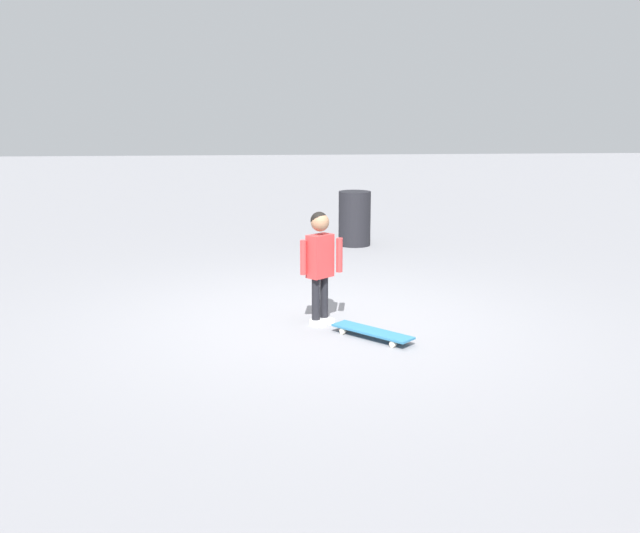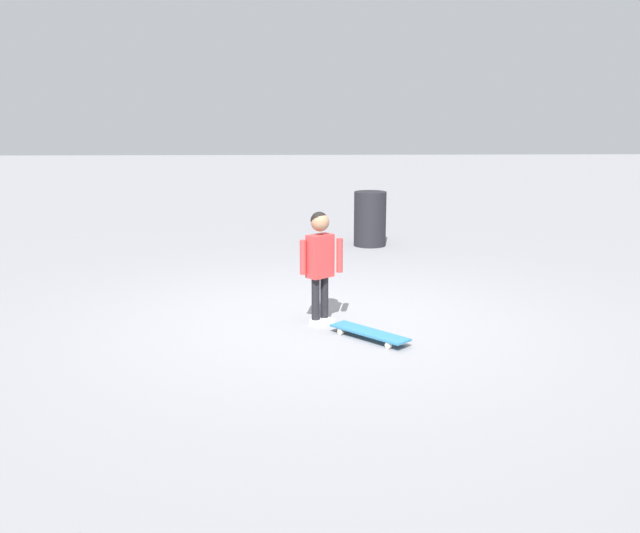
# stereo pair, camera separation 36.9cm
# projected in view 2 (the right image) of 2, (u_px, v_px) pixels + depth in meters

# --- Properties ---
(ground_plane) EXTENTS (50.00, 50.00, 0.00)m
(ground_plane) POSITION_uv_depth(u_px,v_px,m) (322.00, 321.00, 6.78)
(ground_plane) COLOR gray
(child_person) EXTENTS (0.40, 0.27, 1.06)m
(child_person) POSITION_uv_depth(u_px,v_px,m) (320.00, 255.00, 6.58)
(child_person) COLOR black
(child_person) RESTS_ON ground
(skateboard) EXTENTS (0.68, 0.70, 0.07)m
(skateboard) POSITION_uv_depth(u_px,v_px,m) (369.00, 333.00, 6.24)
(skateboard) COLOR teal
(skateboard) RESTS_ON ground
(trash_bin) EXTENTS (0.47, 0.47, 0.80)m
(trash_bin) POSITION_uv_depth(u_px,v_px,m) (370.00, 219.00, 10.46)
(trash_bin) COLOR black
(trash_bin) RESTS_ON ground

